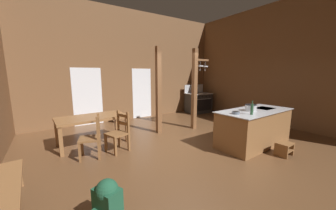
# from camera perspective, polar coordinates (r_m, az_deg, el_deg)

# --- Properties ---
(ground_plane) EXTENTS (8.58, 8.14, 0.10)m
(ground_plane) POSITION_cam_1_polar(r_m,az_deg,el_deg) (4.94, 6.97, -12.96)
(ground_plane) COLOR brown
(wall_back) EXTENTS (8.58, 0.14, 4.29)m
(wall_back) POSITION_cam_1_polar(r_m,az_deg,el_deg) (7.81, -11.05, 11.62)
(wall_back) COLOR brown
(wall_back) RESTS_ON ground_plane
(wall_right) EXTENTS (0.14, 8.14, 4.29)m
(wall_right) POSITION_cam_1_polar(r_m,az_deg,el_deg) (7.76, 30.71, 10.50)
(wall_right) COLOR brown
(wall_right) RESTS_ON ground_plane
(glazed_door_back_left) EXTENTS (1.00, 0.01, 2.05)m
(glazed_door_back_left) POSITION_cam_1_polar(r_m,az_deg,el_deg) (7.29, -23.39, 2.35)
(glazed_door_back_left) COLOR white
(glazed_door_back_left) RESTS_ON ground_plane
(glazed_panel_back_right) EXTENTS (0.84, 0.01, 2.05)m
(glazed_panel_back_right) POSITION_cam_1_polar(r_m,az_deg,el_deg) (7.93, -7.99, 3.56)
(glazed_panel_back_right) COLOR white
(glazed_panel_back_right) RESTS_ON ground_plane
(kitchen_island) EXTENTS (2.20, 1.05, 0.92)m
(kitchen_island) POSITION_cam_1_polar(r_m,az_deg,el_deg) (5.36, 24.76, -6.26)
(kitchen_island) COLOR olive
(kitchen_island) RESTS_ON ground_plane
(stove_range) EXTENTS (1.16, 0.84, 1.32)m
(stove_range) POSITION_cam_1_polar(r_m,az_deg,el_deg) (9.01, 9.27, 0.75)
(stove_range) COLOR #2B2B2B
(stove_range) RESTS_ON ground_plane
(support_post_with_pot_rack) EXTENTS (0.65, 0.21, 2.64)m
(support_post_with_pot_rack) POSITION_cam_1_polar(r_m,az_deg,el_deg) (6.25, 8.32, 5.54)
(support_post_with_pot_rack) COLOR brown
(support_post_with_pot_rack) RESTS_ON ground_plane
(support_post_center) EXTENTS (0.14, 0.14, 2.64)m
(support_post_center) POSITION_cam_1_polar(r_m,az_deg,el_deg) (5.71, -2.93, 4.34)
(support_post_center) COLOR brown
(support_post_center) RESTS_ON ground_plane
(step_stool) EXTENTS (0.37, 0.30, 0.30)m
(step_stool) POSITION_cam_1_polar(r_m,az_deg,el_deg) (5.07, 32.05, -11.08)
(step_stool) COLOR brown
(step_stool) RESTS_ON ground_plane
(dining_table) EXTENTS (1.75, 0.99, 0.74)m
(dining_table) POSITION_cam_1_polar(r_m,az_deg,el_deg) (5.26, -22.21, -4.21)
(dining_table) COLOR olive
(dining_table) RESTS_ON ground_plane
(ladderback_chair_near_window) EXTENTS (0.55, 0.55, 0.95)m
(ladderback_chair_near_window) POSITION_cam_1_polar(r_m,az_deg,el_deg) (4.65, -14.84, -8.10)
(ladderback_chair_near_window) COLOR brown
(ladderback_chair_near_window) RESTS_ON ground_plane
(ladderback_chair_by_post) EXTENTS (0.54, 0.54, 0.95)m
(ladderback_chair_by_post) POSITION_cam_1_polar(r_m,az_deg,el_deg) (4.48, -22.22, -9.19)
(ladderback_chair_by_post) COLOR brown
(ladderback_chair_by_post) RESTS_ON ground_plane
(bench_along_left_wall) EXTENTS (0.45, 1.53, 0.44)m
(bench_along_left_wall) POSITION_cam_1_polar(r_m,az_deg,el_deg) (3.40, -41.23, -19.67)
(bench_along_left_wall) COLOR olive
(bench_along_left_wall) RESTS_ON ground_plane
(backpack) EXTENTS (0.37, 0.38, 0.60)m
(backpack) POSITION_cam_1_polar(r_m,az_deg,el_deg) (2.63, -18.09, -26.27)
(backpack) COLOR #1E5138
(backpack) RESTS_ON ground_plane
(stockpot_on_counter) EXTENTS (0.35, 0.28, 0.16)m
(stockpot_on_counter) POSITION_cam_1_polar(r_m,az_deg,el_deg) (5.07, 24.03, -0.76)
(stockpot_on_counter) COLOR #B7BABF
(stockpot_on_counter) RESTS_ON kitchen_island
(mixing_bowl_on_counter) EXTENTS (0.17, 0.17, 0.06)m
(mixing_bowl_on_counter) POSITION_cam_1_polar(r_m,az_deg,el_deg) (4.56, 20.06, -2.24)
(mixing_bowl_on_counter) COLOR slate
(mixing_bowl_on_counter) RESTS_ON kitchen_island
(bottle_tall_on_counter) EXTENTS (0.06, 0.06, 0.32)m
(bottle_tall_on_counter) POSITION_cam_1_polar(r_m,az_deg,el_deg) (4.62, 24.32, -1.15)
(bottle_tall_on_counter) COLOR #2D5638
(bottle_tall_on_counter) RESTS_ON kitchen_island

